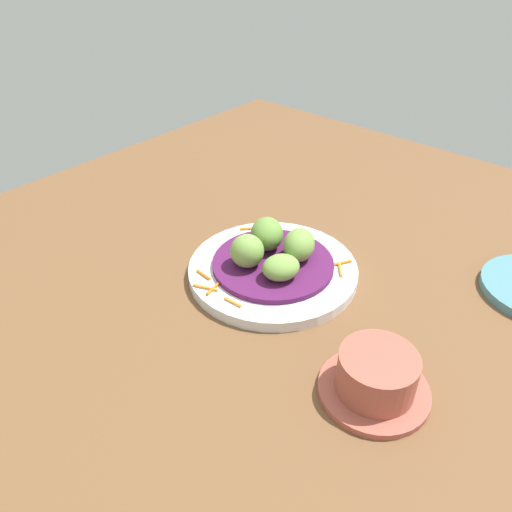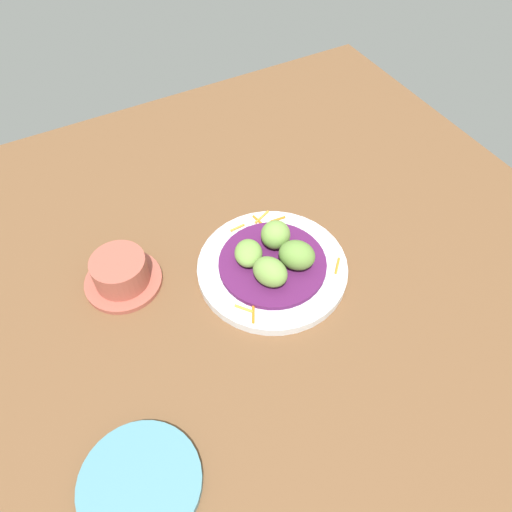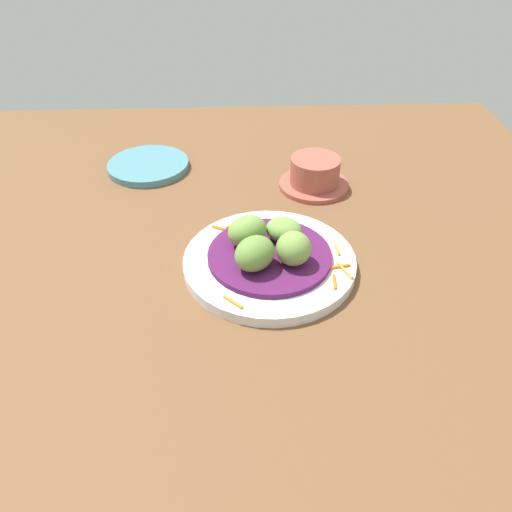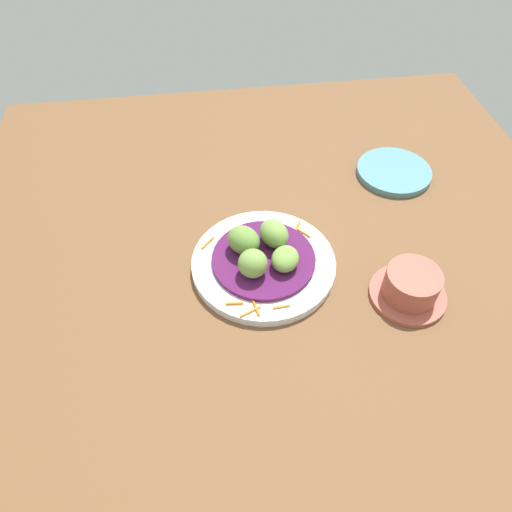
{
  "view_description": "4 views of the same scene",
  "coord_description": "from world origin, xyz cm",
  "px_view_note": "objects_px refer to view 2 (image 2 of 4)",
  "views": [
    {
      "loc": [
        -46.04,
        -32.2,
        44.65
      ],
      "look_at": [
        -4.04,
        4.46,
        5.58
      ],
      "focal_mm": 35.49,
      "sensor_mm": 36.0,
      "label": 1
    },
    {
      "loc": [
        37.81,
        -21.44,
        63.24
      ],
      "look_at": [
        -4.05,
        1.2,
        4.76
      ],
      "focal_mm": 34.4,
      "sensor_mm": 36.0,
      "label": 2
    },
    {
      "loc": [
        1.98,
        55.83,
        45.03
      ],
      "look_at": [
        -0.25,
        4.09,
        4.69
      ],
      "focal_mm": 35.02,
      "sensor_mm": 36.0,
      "label": 3
    },
    {
      "loc": [
        -50.16,
        11.01,
        60.32
      ],
      "look_at": [
        -2.26,
        4.3,
        5.03
      ],
      "focal_mm": 32.52,
      "sensor_mm": 36.0,
      "label": 4
    }
  ],
  "objects_px": {
    "side_plate_small": "(140,483)",
    "guac_scoop_right": "(270,272)",
    "guac_scoop_left": "(276,235)",
    "guac_scoop_center": "(249,253)",
    "main_plate": "(272,268)",
    "guac_scoop_back": "(297,255)",
    "terracotta_bowl": "(121,273)"
  },
  "relations": [
    {
      "from": "guac_scoop_right",
      "to": "side_plate_small",
      "type": "distance_m",
      "value": 0.32
    },
    {
      "from": "terracotta_bowl",
      "to": "guac_scoop_right",
      "type": "bearing_deg",
      "value": 58.13
    },
    {
      "from": "main_plate",
      "to": "terracotta_bowl",
      "type": "bearing_deg",
      "value": -112.88
    },
    {
      "from": "guac_scoop_center",
      "to": "side_plate_small",
      "type": "relative_size",
      "value": 0.35
    },
    {
      "from": "guac_scoop_right",
      "to": "side_plate_small",
      "type": "bearing_deg",
      "value": -57.49
    },
    {
      "from": "guac_scoop_right",
      "to": "guac_scoop_back",
      "type": "bearing_deg",
      "value": 98.82
    },
    {
      "from": "side_plate_small",
      "to": "guac_scoop_right",
      "type": "bearing_deg",
      "value": 122.51
    },
    {
      "from": "guac_scoop_left",
      "to": "guac_scoop_right",
      "type": "distance_m",
      "value": 0.07
    },
    {
      "from": "guac_scoop_back",
      "to": "side_plate_small",
      "type": "relative_size",
      "value": 0.38
    },
    {
      "from": "guac_scoop_right",
      "to": "side_plate_small",
      "type": "relative_size",
      "value": 0.38
    },
    {
      "from": "guac_scoop_center",
      "to": "side_plate_small",
      "type": "xyz_separation_m",
      "value": [
        0.22,
        -0.26,
        -0.03
      ]
    },
    {
      "from": "guac_scoop_left",
      "to": "main_plate",
      "type": "bearing_deg",
      "value": -36.18
    },
    {
      "from": "guac_scoop_right",
      "to": "guac_scoop_back",
      "type": "relative_size",
      "value": 0.98
    },
    {
      "from": "main_plate",
      "to": "terracotta_bowl",
      "type": "height_order",
      "value": "terracotta_bowl"
    },
    {
      "from": "guac_scoop_left",
      "to": "terracotta_bowl",
      "type": "relative_size",
      "value": 0.39
    },
    {
      "from": "guac_scoop_center",
      "to": "guac_scoop_right",
      "type": "distance_m",
      "value": 0.05
    },
    {
      "from": "terracotta_bowl",
      "to": "guac_scoop_back",
      "type": "bearing_deg",
      "value": 65.33
    },
    {
      "from": "guac_scoop_left",
      "to": "side_plate_small",
      "type": "relative_size",
      "value": 0.32
    },
    {
      "from": "guac_scoop_right",
      "to": "main_plate",
      "type": "bearing_deg",
      "value": 143.82
    },
    {
      "from": "main_plate",
      "to": "guac_scoop_left",
      "type": "relative_size",
      "value": 5.11
    },
    {
      "from": "main_plate",
      "to": "guac_scoop_center",
      "type": "height_order",
      "value": "guac_scoop_center"
    },
    {
      "from": "guac_scoop_center",
      "to": "guac_scoop_back",
      "type": "bearing_deg",
      "value": 53.82
    },
    {
      "from": "guac_scoop_left",
      "to": "terracotta_bowl",
      "type": "bearing_deg",
      "value": -104.51
    },
    {
      "from": "guac_scoop_left",
      "to": "guac_scoop_right",
      "type": "relative_size",
      "value": 0.84
    },
    {
      "from": "main_plate",
      "to": "terracotta_bowl",
      "type": "distance_m",
      "value": 0.23
    },
    {
      "from": "guac_scoop_center",
      "to": "guac_scoop_right",
      "type": "relative_size",
      "value": 0.92
    },
    {
      "from": "main_plate",
      "to": "side_plate_small",
      "type": "distance_m",
      "value": 0.35
    },
    {
      "from": "side_plate_small",
      "to": "guac_scoop_left",
      "type": "bearing_deg",
      "value": 126.4
    },
    {
      "from": "guac_scoop_left",
      "to": "guac_scoop_back",
      "type": "distance_m",
      "value": 0.05
    },
    {
      "from": "guac_scoop_back",
      "to": "terracotta_bowl",
      "type": "distance_m",
      "value": 0.27
    },
    {
      "from": "guac_scoop_center",
      "to": "terracotta_bowl",
      "type": "bearing_deg",
      "value": -110.44
    },
    {
      "from": "guac_scoop_left",
      "to": "guac_scoop_right",
      "type": "height_order",
      "value": "guac_scoop_left"
    }
  ]
}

